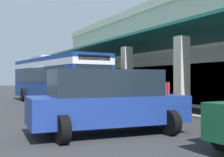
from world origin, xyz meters
TOP-DOWN VIEW (x-y plane):
  - ground at (0.00, 8.00)m, footprint 120.00×120.00m
  - curb_strip at (1.10, 3.60)m, footprint 37.24×0.50m
  - plaza_building at (1.10, 13.22)m, footprint 31.33×16.65m
  - transit_bus at (-0.19, 0.26)m, footprint 11.40×3.63m
  - parked_suv_blue at (11.53, -1.51)m, footprint 3.01×4.96m
  - pedestrian at (9.62, 1.98)m, footprint 0.60×0.52m
  - potted_palm at (-8.89, 4.84)m, footprint 1.79×1.99m

SIDE VIEW (x-z plane):
  - ground at x=0.00m, z-range 0.00..0.00m
  - curb_strip at x=1.10m, z-range 0.00..0.12m
  - potted_palm at x=-8.89m, z-range -0.57..2.03m
  - parked_suv_blue at x=11.53m, z-range 0.03..2.00m
  - pedestrian at x=9.62m, z-range 0.13..1.92m
  - transit_bus at x=-0.19m, z-range 0.18..3.52m
  - plaza_building at x=1.10m, z-range 0.00..7.31m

